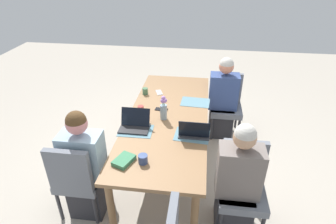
# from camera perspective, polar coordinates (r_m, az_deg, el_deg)

# --- Properties ---
(ground_plane) EXTENTS (10.00, 10.00, 0.00)m
(ground_plane) POSITION_cam_1_polar(r_m,az_deg,el_deg) (3.72, -0.00, -10.61)
(ground_plane) COLOR #B2A899
(dining_table) EXTENTS (2.36, 0.92, 0.74)m
(dining_table) POSITION_cam_1_polar(r_m,az_deg,el_deg) (3.32, -0.00, -1.80)
(dining_table) COLOR olive
(dining_table) RESTS_ON ground_plane
(chair_near_left_near) EXTENTS (0.44, 0.44, 0.90)m
(chair_near_left_near) POSITION_cam_1_polar(r_m,az_deg,el_deg) (2.85, 14.88, -13.69)
(chair_near_left_near) COLOR slate
(chair_near_left_near) RESTS_ON ground_plane
(person_near_left_near) EXTENTS (0.36, 0.40, 1.19)m
(person_near_left_near) POSITION_cam_1_polar(r_m,az_deg,el_deg) (2.77, 13.84, -14.30)
(person_near_left_near) COLOR #2D2D33
(person_near_left_near) RESTS_ON ground_plane
(chair_near_left_mid) EXTENTS (0.44, 0.44, 0.90)m
(chair_near_left_mid) POSITION_cam_1_polar(r_m,az_deg,el_deg) (4.19, 11.78, 2.06)
(chair_near_left_mid) COLOR slate
(chair_near_left_mid) RESTS_ON ground_plane
(person_near_left_mid) EXTENTS (0.36, 0.40, 1.19)m
(person_near_left_mid) POSITION_cam_1_polar(r_m,az_deg,el_deg) (4.11, 11.04, 1.97)
(person_near_left_mid) COLOR #2D2D33
(person_near_left_mid) RESTS_ON ground_plane
(chair_far_left_far) EXTENTS (0.44, 0.44, 0.90)m
(chair_far_left_far) POSITION_cam_1_polar(r_m,az_deg,el_deg) (2.96, -18.03, -12.38)
(chair_far_left_far) COLOR slate
(chair_far_left_far) RESTS_ON ground_plane
(person_far_left_far) EXTENTS (0.36, 0.40, 1.19)m
(person_far_left_far) POSITION_cam_1_polar(r_m,az_deg,el_deg) (2.97, -16.46, -11.22)
(person_far_left_far) COLOR #2D2D33
(person_far_left_far) RESTS_ON ground_plane
(flower_vase) EXTENTS (0.08, 0.08, 0.29)m
(flower_vase) POSITION_cam_1_polar(r_m,az_deg,el_deg) (3.16, -0.91, 0.67)
(flower_vase) COLOR #8EA8B7
(flower_vase) RESTS_ON dining_table
(placemat_near_left_near) EXTENTS (0.29, 0.38, 0.00)m
(placemat_near_left_near) POSITION_cam_1_polar(r_m,az_deg,el_deg) (2.95, 4.90, -4.73)
(placemat_near_left_near) COLOR slate
(placemat_near_left_near) RESTS_ON dining_table
(placemat_near_left_mid) EXTENTS (0.28, 0.37, 0.00)m
(placemat_near_left_mid) POSITION_cam_1_polar(r_m,az_deg,el_deg) (3.59, 5.58, 2.00)
(placemat_near_left_mid) COLOR slate
(placemat_near_left_mid) RESTS_ON dining_table
(placemat_far_left_far) EXTENTS (0.27, 0.36, 0.00)m
(placemat_far_left_far) POSITION_cam_1_polar(r_m,az_deg,el_deg) (3.04, -6.57, -3.77)
(placemat_far_left_far) COLOR slate
(placemat_far_left_far) RESTS_ON dining_table
(laptop_near_left_near) EXTENTS (0.22, 0.32, 0.21)m
(laptop_near_left_near) POSITION_cam_1_polar(r_m,az_deg,el_deg) (2.93, 5.32, -4.11)
(laptop_near_left_near) COLOR #38383D
(laptop_near_left_near) RESTS_ON dining_table
(laptop_far_left_far) EXTENTS (0.22, 0.32, 0.20)m
(laptop_far_left_far) POSITION_cam_1_polar(r_m,az_deg,el_deg) (3.06, -6.77, -2.61)
(laptop_far_left_far) COLOR black
(laptop_far_left_far) RESTS_ON dining_table
(coffee_mug_near_left) EXTENTS (0.07, 0.07, 0.09)m
(coffee_mug_near_left) POSITION_cam_1_polar(r_m,az_deg,el_deg) (3.78, -4.67, 4.24)
(coffee_mug_near_left) COLOR #47704C
(coffee_mug_near_left) RESTS_ON dining_table
(coffee_mug_near_right) EXTENTS (0.09, 0.09, 0.08)m
(coffee_mug_near_right) POSITION_cam_1_polar(r_m,az_deg,el_deg) (2.58, -5.12, -9.51)
(coffee_mug_near_right) COLOR #33477A
(coffee_mug_near_right) RESTS_ON dining_table
(coffee_mug_centre_left) EXTENTS (0.07, 0.07, 0.10)m
(coffee_mug_centre_left) POSITION_cam_1_polar(r_m,az_deg,el_deg) (3.33, -5.57, 0.49)
(coffee_mug_centre_left) COLOR #AD3D38
(coffee_mug_centre_left) RESTS_ON dining_table
(book_red_cover) EXTENTS (0.24, 0.20, 0.04)m
(book_red_cover) POSITION_cam_1_polar(r_m,az_deg,el_deg) (2.62, -8.98, -9.68)
(book_red_cover) COLOR #3D7F56
(book_red_cover) RESTS_ON dining_table
(phone_black) EXTENTS (0.09, 0.16, 0.01)m
(phone_black) POSITION_cam_1_polar(r_m,az_deg,el_deg) (3.40, -1.37, 0.52)
(phone_black) COLOR black
(phone_black) RESTS_ON dining_table
(phone_silver) EXTENTS (0.17, 0.12, 0.01)m
(phone_silver) POSITION_cam_1_polar(r_m,az_deg,el_deg) (3.82, -1.83, 4.01)
(phone_silver) COLOR silver
(phone_silver) RESTS_ON dining_table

